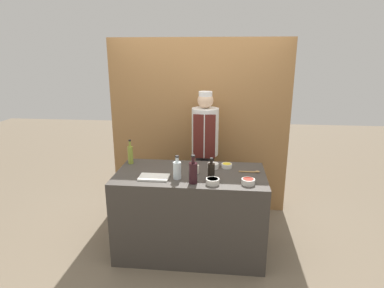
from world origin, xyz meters
The scene contains 15 objects.
ground_plane centered at (0.00, 0.00, 0.00)m, with size 14.00×14.00×0.00m, color #756651.
cabinet_wall centered at (0.00, 1.16, 1.20)m, with size 2.47×0.18×2.40m.
counter centered at (0.00, 0.00, 0.47)m, with size 1.62×0.82×0.95m.
sauce_bowl_green centered at (0.25, -0.28, 0.98)m, with size 0.14×0.14×0.06m.
sauce_bowl_purple centered at (0.24, 0.17, 0.98)m, with size 0.12×0.12×0.06m.
sauce_bowl_yellow centered at (0.39, 0.21, 0.97)m, with size 0.12×0.12×0.05m.
sauce_bowl_red centered at (0.60, -0.25, 0.98)m, with size 0.13×0.13×0.06m.
cutting_board centered at (-0.36, -0.19, 0.96)m, with size 0.31×0.19×0.02m.
bottle_soy centered at (0.23, -0.14, 1.04)m, with size 0.07×0.07×0.23m.
bottle_wine centered at (0.06, -0.27, 1.06)m, with size 0.09×0.09×0.29m.
bottle_oil centered at (-0.73, 0.24, 1.06)m, with size 0.06×0.06×0.29m.
bottle_clear centered at (-0.12, -0.17, 1.05)m, with size 0.08×0.08×0.25m.
cup_cream centered at (0.05, 0.00, 0.99)m, with size 0.08×0.08×0.09m.
wooden_spoon centered at (0.66, 0.08, 0.96)m, with size 0.22×0.04×0.02m.
chef_center centered at (0.11, 0.78, 0.95)m, with size 0.35×0.35×1.74m.
Camera 1 is at (0.35, -3.24, 2.21)m, focal length 30.00 mm.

